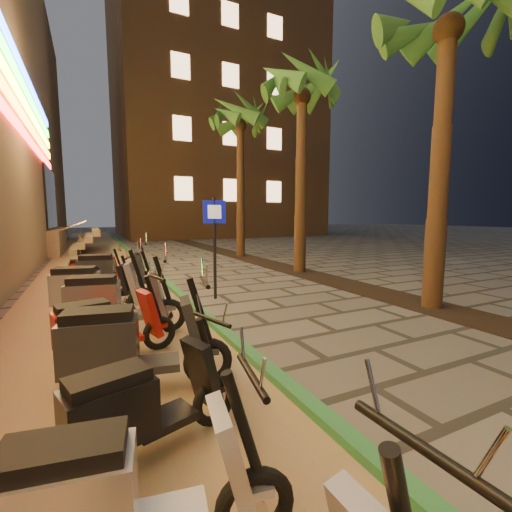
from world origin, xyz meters
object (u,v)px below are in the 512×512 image
scooter_9 (95,284)px  scooter_10 (110,273)px  scooter_4 (140,407)px  scooter_3 (118,499)px  scooter_5 (128,346)px  scooter_8 (93,290)px  pedestrian_sign (215,234)px  scooter_6 (104,328)px  scooter_7 (112,302)px  scooter_11 (92,272)px

scooter_9 → scooter_10: size_ratio=0.82×
scooter_4 → scooter_10: scooter_10 is taller
scooter_3 → scooter_9: size_ratio=1.02×
scooter_10 → scooter_4: bearing=-81.0°
scooter_5 → scooter_8: 3.13m
scooter_9 → pedestrian_sign: bearing=6.4°
pedestrian_sign → scooter_6: (-2.44, -2.70, -1.02)m
scooter_3 → scooter_8: (-0.06, 5.08, 0.09)m
scooter_3 → scooter_10: (0.33, 6.98, 0.10)m
scooter_8 → scooter_10: (0.38, 1.90, 0.01)m
scooter_6 → scooter_7: 1.07m
scooter_9 → scooter_10: bearing=86.8°
scooter_10 → scooter_11: (-0.36, 1.06, -0.11)m
pedestrian_sign → scooter_5: 4.40m
pedestrian_sign → scooter_9: (-2.49, 0.50, -1.03)m
scooter_3 → scooter_11: size_ratio=1.05×
pedestrian_sign → scooter_9: pedestrian_sign is taller
scooter_6 → scooter_4: bearing=-98.8°
scooter_3 → scooter_7: 3.99m
pedestrian_sign → scooter_3: bearing=-105.4°
scooter_5 → scooter_6: scooter_5 is taller
scooter_6 → scooter_10: bearing=72.4°
scooter_8 → scooter_5: bearing=-71.7°
scooter_4 → scooter_6: size_ratio=0.94×
pedestrian_sign → scooter_6: bearing=-123.6°
scooter_4 → scooter_10: 6.11m
pedestrian_sign → scooter_7: 2.97m
scooter_4 → scooter_10: (0.11, 6.11, 0.11)m
scooter_3 → scooter_10: size_ratio=0.83×
scooter_5 → scooter_7: 2.02m
scooter_9 → scooter_4: bearing=-69.8°
scooter_5 → scooter_9: size_ratio=1.17×
pedestrian_sign → scooter_7: bearing=-135.7°
pedestrian_sign → scooter_9: 2.74m
scooter_9 → scooter_5: bearing=-68.9°
pedestrian_sign → scooter_4: 5.37m
pedestrian_sign → scooter_10: (-2.16, 1.36, -0.93)m
scooter_6 → scooter_10: scooter_10 is taller
scooter_4 → scooter_8: 4.22m
scooter_5 → scooter_6: bearing=112.4°
scooter_3 → scooter_4: size_ratio=1.05×
scooter_8 → scooter_9: size_ratio=1.21×
scooter_7 → scooter_9: scooter_7 is taller
scooter_4 → scooter_8: size_ratio=0.80×
scooter_11 → pedestrian_sign: bearing=-44.3°
scooter_11 → scooter_10: bearing=-71.8°
scooter_5 → scooter_9: bearing=104.3°
scooter_6 → scooter_9: (-0.05, 3.20, -0.01)m
scooter_6 → scooter_7: scooter_7 is taller
scooter_5 → scooter_10: size_ratio=0.96×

